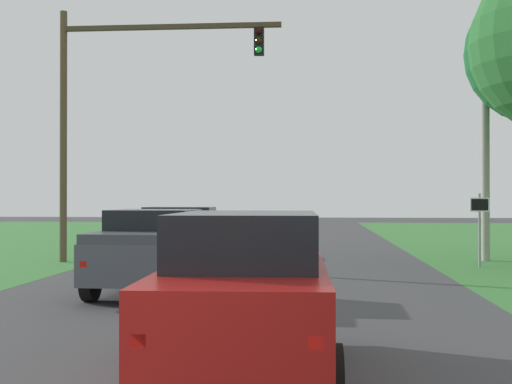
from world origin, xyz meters
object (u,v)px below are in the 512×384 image
Objects in this scene: traffic_light at (116,97)px; keep_moving_sign at (480,220)px; red_suv_near at (246,291)px; utility_pole_right at (485,137)px; pickup_truck_lead at (156,250)px; crossing_suv_far at (184,230)px.

traffic_light is 12.44m from keep_moving_sign.
red_suv_near is 16.10m from traffic_light.
keep_moving_sign is (11.75, -0.59, -4.06)m from traffic_light.
red_suv_near is 0.54× the size of utility_pole_right.
utility_pole_right is (6.67, 15.96, 3.22)m from red_suv_near.
traffic_light reaches higher than pickup_truck_lead.
red_suv_near is at bearing -67.99° from traffic_light.
utility_pole_right reaches higher than crossing_suv_far.
utility_pole_right is (9.44, 8.83, 3.28)m from pickup_truck_lead.
pickup_truck_lead is at bearing -82.64° from crossing_suv_far.
pickup_truck_lead is at bearing -67.29° from traffic_light.
pickup_truck_lead is at bearing -142.83° from keep_moving_sign.
pickup_truck_lead is 9.05m from traffic_light.
keep_moving_sign reaches higher than pickup_truck_lead.
pickup_truck_lead is 13.34m from utility_pole_right.
keep_moving_sign is at bearing -107.85° from utility_pole_right.
traffic_light is 1.97× the size of crossing_suv_far.
crossing_suv_far is (-1.37, 10.60, -0.02)m from pickup_truck_lead.
traffic_light is at bearing -115.88° from crossing_suv_far.
keep_moving_sign is (8.73, 6.62, 0.51)m from pickup_truck_lead.
red_suv_near is 0.92× the size of pickup_truck_lead.
keep_moving_sign reaches higher than crossing_suv_far.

